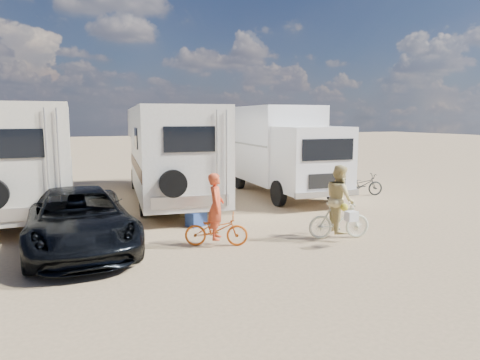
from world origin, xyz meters
name	(u,v)px	position (x,y,z in m)	size (l,w,h in m)	color
ground	(259,250)	(0.00, 0.00, 0.00)	(140.00, 140.00, 0.00)	tan
rv_main	(169,154)	(-0.20, 7.49, 1.79)	(2.69, 9.66, 3.58)	white
rv_left	(29,159)	(-5.14, 7.30, 1.80)	(2.67, 8.80, 3.61)	beige
box_truck	(283,151)	(4.37, 6.52, 1.84)	(2.60, 7.05, 3.68)	white
dark_suv	(79,219)	(-3.98, 1.89, 0.74)	(2.44, 5.29, 1.47)	black
bike_man	(216,230)	(-0.81, 0.75, 0.42)	(0.55, 1.59, 0.83)	#C24F0E
bike_woman	(339,220)	(2.41, 0.04, 0.50)	(0.47, 1.65, 0.99)	silver
rider_man	(216,213)	(-0.81, 0.75, 0.83)	(0.61, 0.40, 1.66)	#DE4E29
rider_woman	(340,205)	(2.41, 0.04, 0.90)	(0.87, 0.68, 1.80)	#CEBB78
bike_parked	(362,185)	(7.26, 4.99, 0.46)	(0.60, 1.73, 0.91)	black
cooler	(196,219)	(-0.63, 2.89, 0.22)	(0.54, 0.39, 0.43)	navy
crate	(187,211)	(-0.49, 4.25, 0.17)	(0.43, 0.43, 0.35)	olive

